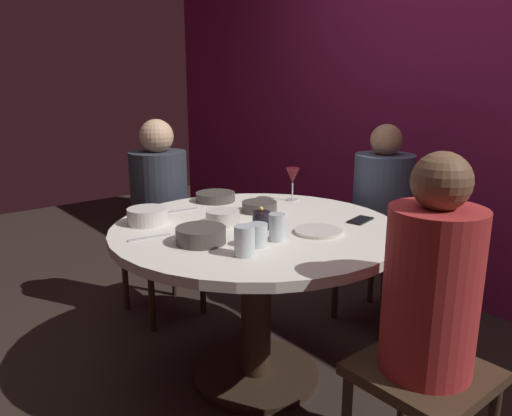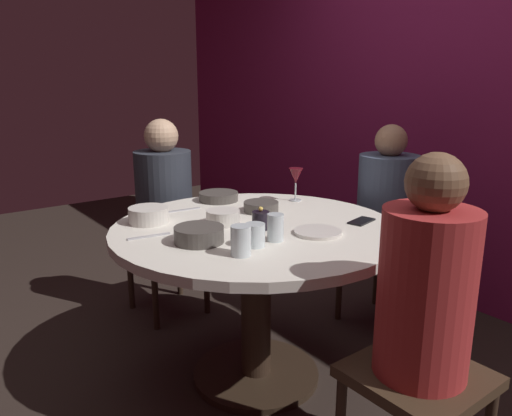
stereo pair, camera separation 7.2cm
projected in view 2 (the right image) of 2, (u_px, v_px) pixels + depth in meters
The scene contains 20 objects.
ground_plane at pixel (256, 375), 2.38m from camera, with size 8.00×8.00×0.00m, color #2D231E.
back_wall at pixel (461, 95), 2.97m from camera, with size 6.00×0.10×2.60m, color maroon.
dining_table at pixel (256, 260), 2.23m from camera, with size 1.28×1.28×0.76m.
seated_diner_left at pixel (164, 197), 2.88m from camera, with size 0.40×0.40×1.17m.
seated_diner_back at pixel (387, 204), 2.74m from camera, with size 0.40×0.40×1.16m.
seated_diner_right at pixel (425, 299), 1.53m from camera, with size 0.40×0.40×1.18m.
candle_holder at pixel (261, 220), 2.13m from camera, with size 0.08×0.08×0.10m.
wine_glass at pixel (296, 177), 2.61m from camera, with size 0.08×0.08×0.18m.
dinner_plate at pixel (318, 232), 2.07m from camera, with size 0.20×0.20×0.01m, color silver.
cell_phone at pixel (361, 221), 2.24m from camera, with size 0.07×0.14×0.01m, color black.
bowl_serving_large at pixel (149, 215), 2.22m from camera, with size 0.18×0.18×0.07m, color silver.
bowl_salad_center at pixel (199, 235), 1.95m from camera, with size 0.20×0.20×0.06m, color #4C4742.
bowl_small_white at pixel (219, 196), 2.63m from camera, with size 0.21×0.21×0.05m, color #4C4742.
bowl_sauce_side at pixel (223, 217), 2.20m from camera, with size 0.15×0.15×0.06m, color silver.
bowl_rice_portion at pixel (261, 207), 2.42m from camera, with size 0.17×0.17×0.05m, color #4C4742.
cup_near_candle at pixel (241, 241), 1.80m from camera, with size 0.08×0.08×0.11m, color silver.
cup_by_left_diner at pixel (275, 227), 1.97m from camera, with size 0.07×0.07×0.11m, color silver.
cup_by_right_diner at pixel (255, 235), 1.90m from camera, with size 0.08×0.08×0.09m, color silver.
fork_near_plate at pixel (183, 210), 2.44m from camera, with size 0.02×0.18×0.01m, color #B7B7BC.
knife_near_plate at pixel (149, 236), 2.03m from camera, with size 0.02×0.18×0.01m, color #B7B7BC.
Camera 2 is at (1.67, -1.28, 1.38)m, focal length 34.56 mm.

